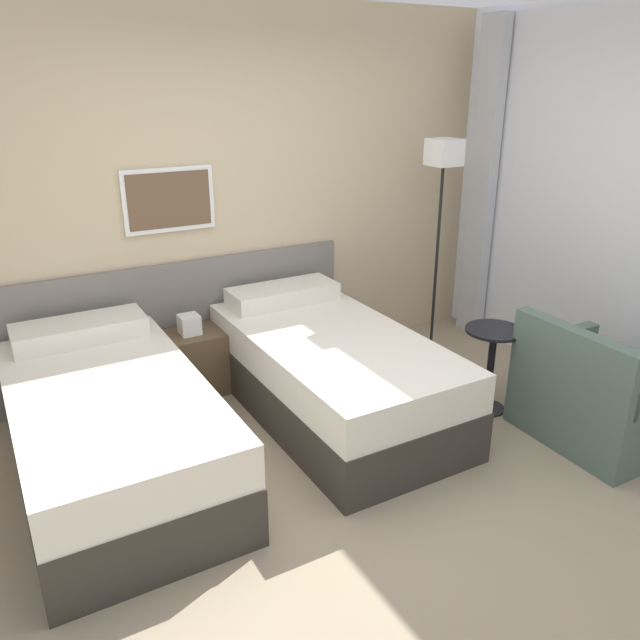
{
  "coord_description": "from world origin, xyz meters",
  "views": [
    {
      "loc": [
        -1.66,
        -2.31,
        2.16
      ],
      "look_at": [
        0.17,
        0.9,
        0.73
      ],
      "focal_mm": 35.0,
      "sensor_mm": 36.0,
      "label": 1
    }
  ],
  "objects_px": {
    "bed_near_door": "(112,428)",
    "nightstand": "(192,362)",
    "floor_lamp": "(442,181)",
    "bed_near_window": "(332,372)",
    "armchair": "(598,400)",
    "side_table": "(492,355)"
  },
  "relations": [
    {
      "from": "bed_near_door",
      "to": "nightstand",
      "type": "distance_m",
      "value": 1.05
    },
    {
      "from": "nightstand",
      "to": "floor_lamp",
      "type": "xyz_separation_m",
      "value": [
        1.99,
        -0.28,
        1.19
      ]
    },
    {
      "from": "nightstand",
      "to": "bed_near_window",
      "type": "bearing_deg",
      "value": -45.77
    },
    {
      "from": "bed_near_door",
      "to": "floor_lamp",
      "type": "xyz_separation_m",
      "value": [
        2.72,
        0.47,
        1.13
      ]
    },
    {
      "from": "bed_near_door",
      "to": "armchair",
      "type": "height_order",
      "value": "armchair"
    },
    {
      "from": "floor_lamp",
      "to": "side_table",
      "type": "xyz_separation_m",
      "value": [
        -0.3,
        -0.98,
        -1.02
      ]
    },
    {
      "from": "bed_near_door",
      "to": "armchair",
      "type": "bearing_deg",
      "value": -22.0
    },
    {
      "from": "nightstand",
      "to": "side_table",
      "type": "relative_size",
      "value": 1.0
    },
    {
      "from": "bed_near_window",
      "to": "floor_lamp",
      "type": "distance_m",
      "value": 1.75
    },
    {
      "from": "armchair",
      "to": "bed_near_door",
      "type": "bearing_deg",
      "value": 69.37
    },
    {
      "from": "nightstand",
      "to": "armchair",
      "type": "distance_m",
      "value": 2.76
    },
    {
      "from": "bed_near_window",
      "to": "armchair",
      "type": "relative_size",
      "value": 2.2
    },
    {
      "from": "floor_lamp",
      "to": "armchair",
      "type": "height_order",
      "value": "floor_lamp"
    },
    {
      "from": "bed_near_door",
      "to": "side_table",
      "type": "distance_m",
      "value": 2.48
    },
    {
      "from": "bed_near_window",
      "to": "nightstand",
      "type": "xyz_separation_m",
      "value": [
        -0.73,
        0.75,
        -0.06
      ]
    },
    {
      "from": "bed_near_window",
      "to": "side_table",
      "type": "relative_size",
      "value": 3.25
    },
    {
      "from": "floor_lamp",
      "to": "armchair",
      "type": "xyz_separation_m",
      "value": [
        0.05,
        -1.58,
        -1.17
      ]
    },
    {
      "from": "floor_lamp",
      "to": "armchair",
      "type": "bearing_deg",
      "value": -88.35
    },
    {
      "from": "bed_near_door",
      "to": "bed_near_window",
      "type": "height_order",
      "value": "same"
    },
    {
      "from": "nightstand",
      "to": "floor_lamp",
      "type": "distance_m",
      "value": 2.33
    },
    {
      "from": "bed_near_window",
      "to": "nightstand",
      "type": "relative_size",
      "value": 3.25
    },
    {
      "from": "floor_lamp",
      "to": "bed_near_window",
      "type": "bearing_deg",
      "value": -159.59
    }
  ]
}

